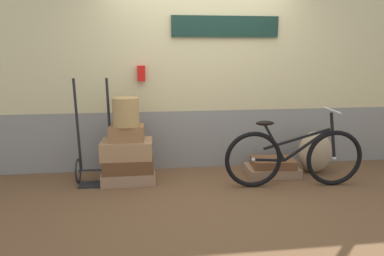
# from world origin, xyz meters

# --- Properties ---
(ground) EXTENTS (9.55, 5.20, 0.06)m
(ground) POSITION_xyz_m (0.00, 0.00, -0.03)
(ground) COLOR brown
(station_building) EXTENTS (7.55, 0.74, 2.51)m
(station_building) POSITION_xyz_m (0.01, 0.85, 1.26)
(station_building) COLOR gray
(station_building) RESTS_ON ground
(suitcase_0) EXTENTS (0.67, 0.46, 0.15)m
(suitcase_0) POSITION_xyz_m (-0.99, 0.31, 0.07)
(suitcase_0) COLOR #937051
(suitcase_0) RESTS_ON ground
(suitcase_1) EXTENTS (0.62, 0.43, 0.17)m
(suitcase_1) POSITION_xyz_m (-0.99, 0.30, 0.23)
(suitcase_1) COLOR brown
(suitcase_1) RESTS_ON suitcase_0
(suitcase_2) EXTENTS (0.63, 0.41, 0.22)m
(suitcase_2) POSITION_xyz_m (-1.00, 0.30, 0.43)
(suitcase_2) COLOR #9E754C
(suitcase_2) RESTS_ON suitcase_1
(suitcase_3) EXTENTS (0.43, 0.29, 0.19)m
(suitcase_3) POSITION_xyz_m (-0.99, 0.29, 0.63)
(suitcase_3) COLOR olive
(suitcase_3) RESTS_ON suitcase_2
(suitcase_4) EXTENTS (0.69, 0.44, 0.12)m
(suitcase_4) POSITION_xyz_m (0.89, 0.31, 0.06)
(suitcase_4) COLOR #937051
(suitcase_4) RESTS_ON ground
(suitcase_5) EXTENTS (0.58, 0.42, 0.11)m
(suitcase_5) POSITION_xyz_m (0.89, 0.29, 0.18)
(suitcase_5) COLOR brown
(suitcase_5) RESTS_ON suitcase_4
(wicker_basket) EXTENTS (0.32, 0.32, 0.35)m
(wicker_basket) POSITION_xyz_m (-0.99, 0.28, 0.90)
(wicker_basket) COLOR #A8844C
(wicker_basket) RESTS_ON suitcase_3
(luggage_trolley) EXTENTS (0.46, 0.38, 1.31)m
(luggage_trolley) POSITION_xyz_m (-1.39, 0.33, 0.29)
(luggage_trolley) COLOR black
(luggage_trolley) RESTS_ON ground
(burlap_sack) EXTENTS (0.44, 0.37, 0.57)m
(burlap_sack) POSITION_xyz_m (1.49, 0.35, 0.28)
(burlap_sack) COLOR #9E8966
(burlap_sack) RESTS_ON ground
(bicycle) EXTENTS (1.69, 0.46, 0.95)m
(bicycle) POSITION_xyz_m (1.00, -0.10, 0.37)
(bicycle) COLOR black
(bicycle) RESTS_ON ground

